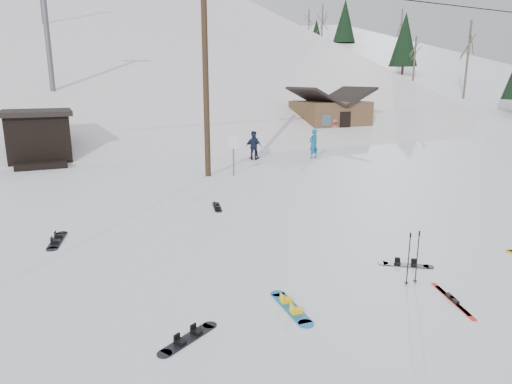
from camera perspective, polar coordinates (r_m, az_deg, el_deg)
name	(u,v)px	position (r m, az deg, el deg)	size (l,w,h in m)	color
ground	(356,341)	(8.27, 12.39, -17.78)	(200.00, 200.00, 0.00)	white
ski_slope	(97,208)	(62.88, -19.27, -1.92)	(60.00, 75.00, 45.00)	white
ridge_right	(360,182)	(71.52, 12.92, 1.20)	(34.00, 85.00, 36.00)	white
treeline_right	(390,113)	(62.52, 16.41, 9.41)	(20.00, 60.00, 10.00)	black
treeline_crest	(75,103)	(91.78, -21.69, 10.26)	(50.00, 6.00, 10.00)	black
utility_pole	(206,70)	(20.58, -6.33, 14.88)	(2.00, 0.26, 9.00)	#3A2819
trail_sign	(234,148)	(20.77, -2.82, 5.51)	(0.50, 0.09, 1.85)	#595B60
lift_hut	(39,137)	(26.69, -25.49, 6.25)	(3.40, 4.10, 2.75)	black
lift_tower_near	(46,25)	(35.75, -24.74, 18.41)	(2.20, 0.36, 8.00)	#595B60
cabin	(330,118)	(35.45, 9.21, 9.17)	(5.39, 4.40, 3.77)	brown
hero_snowboard	(291,307)	(9.10, 4.38, -14.16)	(0.36, 1.56, 0.11)	#1A72AE
hero_skis	(452,300)	(10.14, 23.33, -12.26)	(0.58, 1.55, 0.08)	red
ski_poles	(413,258)	(10.35, 19.02, -7.78)	(0.33, 0.09, 1.19)	black
board_scatter_a	(188,338)	(8.22, -8.46, -17.62)	(1.19, 0.79, 0.09)	black
board_scatter_b	(57,240)	(13.66, -23.60, -5.54)	(0.57, 1.56, 0.11)	black
board_scatter_d	(406,265)	(11.53, 18.20, -8.61)	(1.08, 0.84, 0.09)	black
board_scatter_f	(217,207)	(15.80, -4.89, -1.85)	(0.50, 1.30, 0.09)	black
skier_teal	(314,144)	(25.68, 7.20, 5.99)	(0.59, 0.39, 1.63)	#0C5B80
skier_dark	(253,145)	(25.49, -0.37, 5.92)	(0.74, 0.58, 1.52)	black
skier_pink	(334,130)	(33.49, 9.70, 7.68)	(1.01, 0.58, 1.57)	#C7466C
skier_navy	(254,146)	(24.98, -0.26, 5.71)	(0.87, 0.36, 1.48)	#161F37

